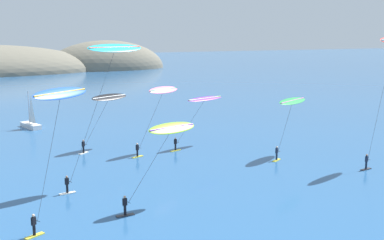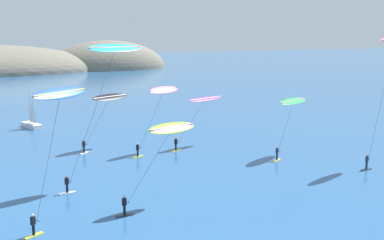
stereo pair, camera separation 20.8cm
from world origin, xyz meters
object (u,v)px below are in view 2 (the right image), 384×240
object	(u,v)px
kitesurfer_cyan	(112,56)
kitesurfer_purple	(203,103)
sailboat_near	(31,123)
kitesurfer_black	(108,101)
kitesurfer_pink	(161,96)
kitesurfer_green	(292,104)
kitesurfer_lime	(168,135)
kitesurfer_blue	(58,105)

from	to	relation	value
kitesurfer_cyan	kitesurfer_purple	distance (m)	19.25
sailboat_near	kitesurfer_black	size ratio (longest dim) A/B	0.80
kitesurfer_pink	kitesurfer_green	world-z (taller)	kitesurfer_pink
kitesurfer_lime	kitesurfer_green	world-z (taller)	kitesurfer_lime
kitesurfer_blue	kitesurfer_lime	size ratio (longest dim) A/B	1.34
kitesurfer_pink	kitesurfer_black	bearing A→B (deg)	142.18
kitesurfer_cyan	kitesurfer_black	world-z (taller)	kitesurfer_cyan
kitesurfer_green	kitesurfer_pink	bearing A→B (deg)	148.93
sailboat_near	kitesurfer_pink	size ratio (longest dim) A/B	0.73
sailboat_near	kitesurfer_cyan	size ratio (longest dim) A/B	0.43
kitesurfer_blue	kitesurfer_pink	xyz separation A→B (m)	(14.90, 18.43, -2.33)
kitesurfer_blue	kitesurfer_black	xyz separation A→B (m)	(9.29, 22.78, -3.22)
sailboat_near	kitesurfer_cyan	distance (m)	34.41
kitesurfer_lime	kitesurfer_black	distance (m)	22.16
sailboat_near	kitesurfer_black	xyz separation A→B (m)	(8.01, -17.64, 5.41)
kitesurfer_blue	kitesurfer_lime	bearing A→B (deg)	3.98
kitesurfer_green	kitesurfer_lime	bearing A→B (deg)	-153.48
sailboat_near	kitesurfer_lime	xyz separation A→B (m)	(7.70, -39.80, 5.44)
kitesurfer_purple	kitesurfer_blue	bearing A→B (deg)	-137.36
kitesurfer_purple	kitesurfer_lime	bearing A→B (deg)	-122.64
kitesurfer_blue	kitesurfer_lime	xyz separation A→B (m)	(8.97, 0.62, -3.19)
kitesurfer_lime	kitesurfer_black	world-z (taller)	kitesurfer_lime
kitesurfer_blue	kitesurfer_green	size ratio (longest dim) A/B	1.52
kitesurfer_lime	kitesurfer_purple	bearing A→B (deg)	57.36
sailboat_near	kitesurfer_blue	bearing A→B (deg)	-91.80
kitesurfer_cyan	kitesurfer_pink	bearing A→B (deg)	49.49
kitesurfer_cyan	kitesurfer_black	bearing A→B (deg)	78.60
sailboat_near	kitesurfer_pink	xyz separation A→B (m)	(13.63, -22.00, 6.30)
sailboat_near	kitesurfer_lime	size ratio (longest dim) A/B	0.75
kitesurfer_cyan	kitesurfer_green	world-z (taller)	kitesurfer_cyan
kitesurfer_pink	kitesurfer_black	size ratio (longest dim) A/B	1.09
kitesurfer_cyan	kitesurfer_black	distance (m)	15.89
sailboat_near	kitesurfer_blue	size ratio (longest dim) A/B	0.56
sailboat_near	kitesurfer_purple	bearing A→B (deg)	-47.23
kitesurfer_blue	kitesurfer_green	xyz separation A→B (m)	(28.37, 10.31, -3.11)
sailboat_near	kitesurfer_blue	world-z (taller)	kitesurfer_blue
kitesurfer_cyan	sailboat_near	bearing A→B (deg)	99.13
sailboat_near	kitesurfer_black	bearing A→B (deg)	-65.57
kitesurfer_purple	kitesurfer_black	world-z (taller)	kitesurfer_black
kitesurfer_cyan	kitesurfer_lime	xyz separation A→B (m)	(2.57, -7.86, -6.28)
kitesurfer_purple	kitesurfer_cyan	bearing A→B (deg)	-143.44
kitesurfer_pink	kitesurfer_black	world-z (taller)	kitesurfer_pink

